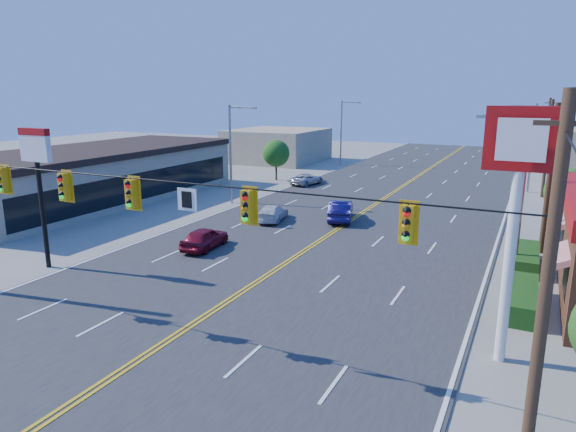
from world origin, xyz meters
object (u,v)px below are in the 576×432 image
at_px(kfc_pylon, 517,185).
at_px(car_magenta, 205,239).
at_px(signal_span, 157,212).
at_px(car_white, 272,213).
at_px(car_silver, 307,180).
at_px(car_blue, 341,211).
at_px(pizza_hut_sign, 38,169).

height_order(kfc_pylon, car_magenta, kfc_pylon).
relative_size(signal_span, car_white, 6.28).
height_order(signal_span, car_magenta, signal_span).
bearing_deg(signal_span, car_white, 105.35).
distance_m(signal_span, car_white, 19.08).
xyz_separation_m(car_magenta, car_silver, (-3.39, 22.33, -0.08)).
xyz_separation_m(kfc_pylon, car_blue, (-11.70, 16.13, -5.32)).
bearing_deg(kfc_pylon, pizza_hut_sign, 180.00).
relative_size(kfc_pylon, car_silver, 2.14).
bearing_deg(pizza_hut_sign, car_silver, 85.64).
height_order(signal_span, car_silver, signal_span).
bearing_deg(kfc_pylon, car_magenta, 159.35).
relative_size(car_magenta, car_blue, 0.84).
height_order(kfc_pylon, car_silver, kfc_pylon).
height_order(car_white, car_silver, car_white).
relative_size(kfc_pylon, car_white, 2.19).
height_order(kfc_pylon, pizza_hut_sign, kfc_pylon).
bearing_deg(signal_span, car_blue, 91.65).
bearing_deg(signal_span, kfc_pylon, 19.78).
height_order(kfc_pylon, car_blue, kfc_pylon).
distance_m(signal_span, kfc_pylon, 11.87).
distance_m(signal_span, pizza_hut_sign, 11.60).
xyz_separation_m(kfc_pylon, car_magenta, (-16.44, 6.19, -5.41)).
height_order(pizza_hut_sign, car_magenta, pizza_hut_sign).
bearing_deg(car_white, car_magenta, 74.94).
bearing_deg(car_white, car_silver, -87.54).
distance_m(kfc_pylon, car_silver, 35.17).
bearing_deg(car_magenta, car_blue, -120.25).
height_order(car_magenta, car_white, car_magenta).
height_order(car_magenta, car_blue, car_blue).
bearing_deg(car_white, car_blue, -165.12).
xyz_separation_m(pizza_hut_sign, car_blue, (10.30, 16.13, -4.46)).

